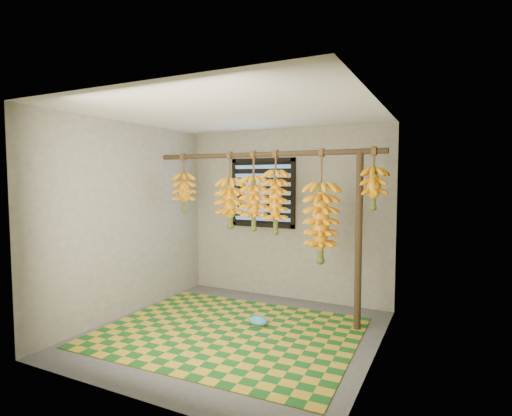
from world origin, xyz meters
The scene contains 16 objects.
floor centered at (0.00, 0.00, -0.01)m, with size 3.00×3.00×0.01m, color #4D4D4D.
ceiling centered at (0.00, 0.00, 2.40)m, with size 3.00×3.00×0.01m, color silver.
wall_back centered at (0.00, 1.50, 1.20)m, with size 3.00×0.01×2.40m, color slate.
wall_left centered at (-1.50, 0.00, 1.20)m, with size 0.01×3.00×2.40m, color slate.
wall_right centered at (1.50, 0.00, 1.20)m, with size 0.01×3.00×2.40m, color slate.
window centered at (-0.35, 1.48, 1.50)m, with size 1.00×0.04×1.00m.
hanging_pole centered at (0.00, 0.70, 2.00)m, with size 0.06×0.06×3.00m, color #473520.
support_post centered at (1.20, 0.70, 1.00)m, with size 0.08×0.08×2.00m, color #473520.
woven_mat centered at (-0.06, -0.01, 0.01)m, with size 2.74×2.19×0.01m, color #19571C.
plastic_bag centered at (0.15, 0.31, 0.06)m, with size 0.25×0.18×0.10m, color #3C95E3.
banana_bunch_a centered at (-1.17, 0.70, 1.52)m, with size 0.31×0.31×0.80m.
banana_bunch_b centered at (-0.11, 0.70, 1.40)m, with size 0.34×0.34×0.99m.
banana_bunch_c centered at (-0.44, 0.70, 1.39)m, with size 0.37×0.37×0.98m.
banana_bunch_d centered at (0.19, 0.70, 1.42)m, with size 0.30×0.30×1.02m.
banana_bunch_e centered at (0.76, 0.70, 1.19)m, with size 0.38×0.38×1.32m.
banana_bunch_f centered at (1.35, 0.70, 1.60)m, with size 0.30×0.30×0.68m.
Camera 1 is at (2.12, -3.75, 1.69)m, focal length 28.00 mm.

